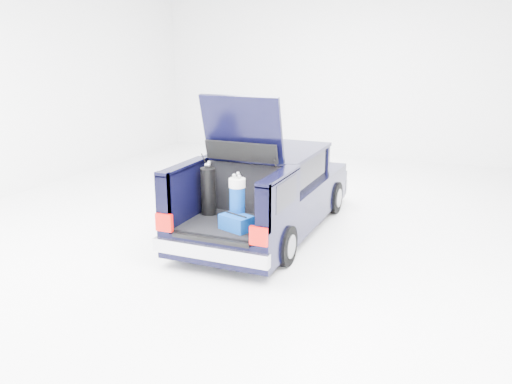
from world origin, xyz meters
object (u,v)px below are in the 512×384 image
at_px(red_suitcase, 271,204).
at_px(blue_golf_bag, 237,202).
at_px(car, 269,192).
at_px(black_golf_bag, 208,191).
at_px(blue_duffel, 236,222).

bearing_deg(red_suitcase, blue_golf_bag, -112.02).
xyz_separation_m(car, blue_golf_bag, (0.15, -1.66, 0.30)).
relative_size(red_suitcase, black_golf_bag, 0.63).
height_order(red_suitcase, blue_duffel, red_suitcase).
bearing_deg(black_golf_bag, blue_duffel, -59.74).
xyz_separation_m(car, black_golf_bag, (-0.50, -1.34, 0.31)).
bearing_deg(red_suitcase, car, 127.94).
bearing_deg(car, black_golf_bag, -110.53).
xyz_separation_m(red_suitcase, black_golf_bag, (-1.00, -0.14, 0.13)).
xyz_separation_m(red_suitcase, blue_duffel, (-0.29, -0.64, -0.14)).
distance_m(car, blue_duffel, 1.84).
distance_m(red_suitcase, blue_duffel, 0.72).
distance_m(black_golf_bag, blue_duffel, 0.91).
bearing_deg(blue_duffel, black_golf_bag, 164.66).
bearing_deg(red_suitcase, black_golf_bag, -156.69).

